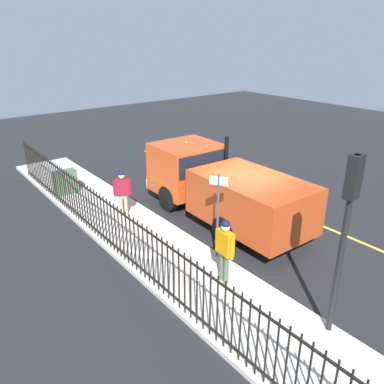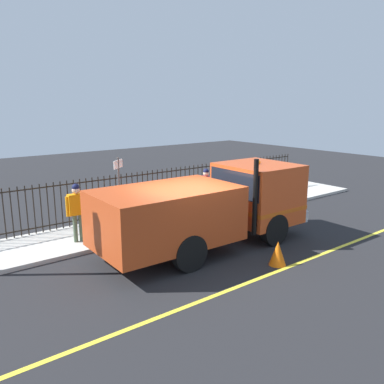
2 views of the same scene
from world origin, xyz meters
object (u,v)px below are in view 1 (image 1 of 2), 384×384
(pedestrian_distant, at_px, (225,245))
(street_sign, at_px, (218,207))
(work_truck, at_px, (216,182))
(utility_cabinet, at_px, (66,182))
(traffic_light_near, at_px, (348,212))
(traffic_cone, at_px, (251,192))
(worker_standing, at_px, (122,189))

(pedestrian_distant, bearing_deg, street_sign, 151.35)
(work_truck, height_order, pedestrian_distant, work_truck)
(utility_cabinet, bearing_deg, street_sign, 102.59)
(pedestrian_distant, xyz_separation_m, traffic_light_near, (-0.63, 2.69, 1.72))
(pedestrian_distant, bearing_deg, traffic_cone, 131.64)
(utility_cabinet, bearing_deg, worker_standing, 103.93)
(worker_standing, relative_size, street_sign, 0.66)
(worker_standing, height_order, pedestrian_distant, pedestrian_distant)
(pedestrian_distant, relative_size, traffic_cone, 2.72)
(work_truck, bearing_deg, worker_standing, 146.24)
(pedestrian_distant, distance_m, traffic_light_near, 3.25)
(worker_standing, xyz_separation_m, traffic_cone, (-4.77, 1.52, -0.82))
(worker_standing, distance_m, utility_cabinet, 3.43)
(worker_standing, relative_size, utility_cabinet, 1.77)
(traffic_cone, bearing_deg, work_truck, 8.53)
(work_truck, height_order, street_sign, work_truck)
(traffic_light_near, bearing_deg, pedestrian_distant, 97.73)
(work_truck, height_order, traffic_cone, work_truck)
(utility_cabinet, bearing_deg, traffic_light_near, 98.14)
(utility_cabinet, bearing_deg, work_truck, 123.99)
(traffic_cone, bearing_deg, pedestrian_distant, 37.31)
(pedestrian_distant, distance_m, traffic_cone, 5.89)
(street_sign, bearing_deg, worker_standing, -78.51)
(worker_standing, height_order, utility_cabinet, worker_standing)
(work_truck, xyz_separation_m, traffic_light_near, (1.88, 5.90, 1.60))
(traffic_light_near, bearing_deg, work_truck, 66.93)
(traffic_cone, bearing_deg, street_sign, 32.14)
(worker_standing, height_order, street_sign, street_sign)
(traffic_cone, bearing_deg, utility_cabinet, -40.72)
(work_truck, distance_m, traffic_light_near, 6.40)
(utility_cabinet, bearing_deg, pedestrian_distant, 96.50)
(pedestrian_distant, distance_m, utility_cabinet, 8.42)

